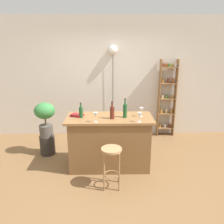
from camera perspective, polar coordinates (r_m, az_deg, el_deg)
name	(u,v)px	position (r m, az deg, el deg)	size (l,w,h in m)	color
ground	(110,174)	(4.17, -0.55, -15.08)	(12.00, 12.00, 0.00)	brown
back_wall	(109,78)	(5.55, -0.82, 8.47)	(6.40, 0.10, 2.80)	beige
kitchen_counter	(110,142)	(4.21, -0.62, -7.37)	(1.52, 0.69, 0.95)	brown
bar_stool	(112,159)	(3.62, -0.12, -11.46)	(0.32, 0.32, 0.66)	#997047
spice_shelf	(167,96)	(5.65, 13.46, 3.75)	(0.40, 0.18, 1.84)	olive
plant_stool	(48,145)	(4.94, -15.64, -7.83)	(0.30, 0.30, 0.39)	#2D2823
potted_plant	(45,116)	(4.72, -16.23, -0.92)	(0.40, 0.36, 0.69)	#514C47
bottle_wine_red	(125,110)	(3.99, 3.22, 0.42)	(0.07, 0.07, 0.34)	#194C23
bottle_soda_blue	(81,112)	(4.02, -7.67, 0.01)	(0.07, 0.07, 0.27)	#194C23
bottle_olive_oil	(112,112)	(3.92, 0.03, -0.06)	(0.08, 0.08, 0.30)	#5B2319
wine_glass_left	(96,115)	(3.76, -4.08, -0.79)	(0.07, 0.07, 0.16)	silver
wine_glass_center	(141,110)	(4.07, 7.26, 0.46)	(0.07, 0.07, 0.16)	silver
wine_glass_right	(140,115)	(3.78, 6.84, -0.79)	(0.07, 0.07, 0.16)	silver
cookbook	(77,115)	(4.13, -8.61, -0.76)	(0.21, 0.15, 0.04)	maroon
pendant_globe_light	(113,51)	(5.39, 0.22, 14.74)	(0.20, 0.20, 2.15)	black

